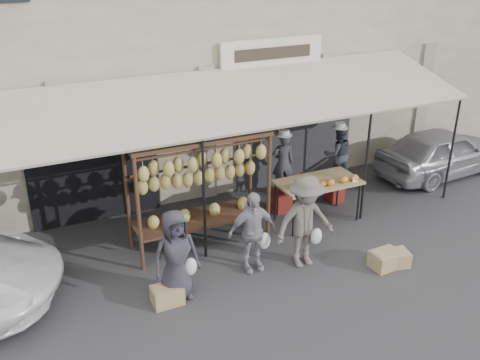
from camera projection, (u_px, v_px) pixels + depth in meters
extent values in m
plane|color=#2D2D30|center=(283.00, 276.00, 9.37)|extent=(90.00, 90.00, 0.00)
cube|color=#B6AF96|center=(161.00, 21.00, 13.28)|extent=(24.00, 6.00, 7.00)
cube|color=#232328|center=(295.00, 131.00, 12.55)|extent=(3.00, 0.10, 2.50)
cube|color=black|center=(93.00, 164.00, 10.75)|extent=(2.60, 0.10, 2.50)
cube|color=silver|center=(272.00, 53.00, 11.44)|extent=(2.40, 0.10, 0.60)
cube|color=#BFB69F|center=(229.00, 99.00, 10.19)|extent=(10.00, 2.34, 0.63)
cylinder|color=black|center=(204.00, 201.00, 9.46)|extent=(0.05, 0.05, 2.30)
cylinder|color=black|center=(366.00, 168.00, 10.80)|extent=(0.05, 0.05, 2.30)
cylinder|color=black|center=(451.00, 151.00, 11.67)|extent=(0.05, 0.05, 2.30)
cylinder|color=black|center=(139.00, 215.00, 9.10)|extent=(0.07, 0.07, 2.20)
cylinder|color=black|center=(269.00, 188.00, 10.05)|extent=(0.07, 0.07, 2.20)
cylinder|color=black|center=(127.00, 196.00, 9.76)|extent=(0.07, 0.07, 2.20)
cylinder|color=black|center=(250.00, 173.00, 10.71)|extent=(0.07, 0.07, 2.20)
cube|color=black|center=(197.00, 136.00, 9.44)|extent=(2.60, 0.90, 0.07)
cylinder|color=black|center=(204.00, 149.00, 9.21)|extent=(2.50, 0.05, 0.05)
cylinder|color=black|center=(190.00, 137.00, 9.78)|extent=(2.50, 0.05, 0.05)
cylinder|color=black|center=(198.00, 165.00, 9.67)|extent=(2.50, 0.05, 0.05)
cube|color=black|center=(200.00, 218.00, 10.13)|extent=(2.50, 0.80, 0.05)
ellipsoid|color=tan|center=(143.00, 174.00, 8.90)|extent=(0.20, 0.18, 0.30)
ellipsoid|color=tan|center=(154.00, 168.00, 9.10)|extent=(0.20, 0.18, 0.30)
ellipsoid|color=tan|center=(169.00, 169.00, 9.06)|extent=(0.20, 0.18, 0.30)
ellipsoid|color=tan|center=(178.00, 165.00, 9.27)|extent=(0.20, 0.18, 0.30)
ellipsoid|color=tan|center=(193.00, 165.00, 9.23)|extent=(0.20, 0.18, 0.30)
ellipsoid|color=tan|center=(202.00, 159.00, 9.43)|extent=(0.20, 0.18, 0.30)
ellipsoid|color=tan|center=(216.00, 160.00, 9.39)|extent=(0.20, 0.18, 0.30)
ellipsoid|color=tan|center=(225.00, 156.00, 9.61)|extent=(0.20, 0.18, 0.30)
ellipsoid|color=tan|center=(239.00, 157.00, 9.56)|extent=(0.20, 0.18, 0.30)
ellipsoid|color=tan|center=(247.00, 151.00, 9.76)|extent=(0.20, 0.18, 0.30)
ellipsoid|color=tan|center=(261.00, 152.00, 9.72)|extent=(0.20, 0.18, 0.30)
ellipsoid|color=tan|center=(142.00, 187.00, 9.37)|extent=(0.20, 0.18, 0.30)
ellipsoid|color=tan|center=(154.00, 184.00, 9.44)|extent=(0.20, 0.18, 0.30)
ellipsoid|color=tan|center=(165.00, 181.00, 9.52)|extent=(0.20, 0.18, 0.30)
ellipsoid|color=tan|center=(177.00, 181.00, 9.61)|extent=(0.20, 0.18, 0.30)
ellipsoid|color=tan|center=(188.00, 180.00, 9.70)|extent=(0.20, 0.18, 0.30)
ellipsoid|color=tan|center=(199.00, 178.00, 9.78)|extent=(0.20, 0.18, 0.30)
ellipsoid|color=tan|center=(209.00, 175.00, 9.85)|extent=(0.20, 0.18, 0.30)
ellipsoid|color=tan|center=(220.00, 173.00, 9.93)|extent=(0.20, 0.18, 0.30)
ellipsoid|color=tan|center=(230.00, 172.00, 10.02)|extent=(0.20, 0.18, 0.30)
ellipsoid|color=tan|center=(240.00, 169.00, 10.10)|extent=(0.20, 0.18, 0.30)
ellipsoid|color=tan|center=(250.00, 168.00, 10.18)|extent=(0.20, 0.18, 0.30)
cube|color=tan|center=(318.00, 182.00, 10.84)|extent=(1.70, 0.90, 0.05)
cylinder|color=black|center=(294.00, 217.00, 10.43)|extent=(0.04, 0.04, 0.85)
cylinder|color=black|center=(358.00, 202.00, 11.02)|extent=(0.04, 0.04, 0.85)
cylinder|color=black|center=(276.00, 202.00, 11.04)|extent=(0.04, 0.04, 0.85)
cylinder|color=black|center=(338.00, 188.00, 11.63)|extent=(0.04, 0.04, 0.85)
ellipsoid|color=gold|center=(294.00, 186.00, 10.45)|extent=(0.18, 0.14, 0.14)
ellipsoid|color=orange|center=(306.00, 185.00, 10.50)|extent=(0.18, 0.14, 0.14)
ellipsoid|color=#B25919|center=(322.00, 184.00, 10.53)|extent=(0.18, 0.14, 0.14)
ellipsoid|color=orange|center=(330.00, 182.00, 10.60)|extent=(0.18, 0.14, 0.14)
ellipsoid|color=orange|center=(344.00, 180.00, 10.72)|extent=(0.18, 0.14, 0.14)
ellipsoid|color=orange|center=(354.00, 178.00, 10.81)|extent=(0.18, 0.14, 0.14)
imported|color=#31333B|center=(283.00, 163.00, 11.11)|extent=(0.52, 0.40, 1.28)
imported|color=#2E323F|center=(338.00, 154.00, 11.58)|extent=(0.71, 0.61, 1.29)
imported|color=#302E38|center=(176.00, 256.00, 8.51)|extent=(0.79, 0.54, 1.57)
imported|color=#9B9AA5|center=(252.00, 232.00, 9.26)|extent=(0.90, 0.41, 1.51)
imported|color=#5E5750|center=(305.00, 222.00, 9.35)|extent=(1.14, 0.68, 1.73)
cube|color=maroon|center=(281.00, 201.00, 11.48)|extent=(0.37, 0.37, 0.49)
cube|color=maroon|center=(335.00, 191.00, 11.95)|extent=(0.37, 0.37, 0.47)
cube|color=tan|center=(385.00, 259.00, 9.56)|extent=(0.53, 0.41, 0.31)
cube|color=tan|center=(395.00, 258.00, 9.62)|extent=(0.53, 0.45, 0.28)
cube|color=tan|center=(167.00, 295.00, 8.63)|extent=(0.49, 0.37, 0.29)
imported|color=gray|center=(442.00, 152.00, 13.12)|extent=(3.61, 1.65, 1.20)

